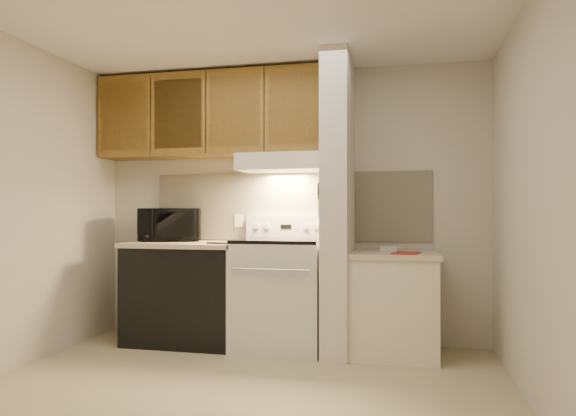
% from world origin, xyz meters
% --- Properties ---
extents(floor, '(3.60, 3.60, 0.00)m').
position_xyz_m(floor, '(0.00, 0.00, 0.00)').
color(floor, '#BFB187').
rests_on(floor, ground).
extents(ceiling, '(3.60, 3.60, 0.00)m').
position_xyz_m(ceiling, '(0.00, 0.00, 2.50)').
color(ceiling, white).
rests_on(ceiling, wall_back).
extents(wall_back, '(3.60, 2.50, 0.02)m').
position_xyz_m(wall_back, '(0.00, 1.50, 1.25)').
color(wall_back, beige).
rests_on(wall_back, floor).
extents(wall_left, '(0.02, 3.00, 2.50)m').
position_xyz_m(wall_left, '(-1.80, 0.00, 1.25)').
color(wall_left, beige).
rests_on(wall_left, floor).
extents(wall_right, '(0.02, 3.00, 2.50)m').
position_xyz_m(wall_right, '(1.80, 0.00, 1.25)').
color(wall_right, beige).
rests_on(wall_right, floor).
extents(backsplash, '(2.60, 0.02, 0.63)m').
position_xyz_m(backsplash, '(0.00, 1.49, 1.24)').
color(backsplash, beige).
rests_on(backsplash, wall_back).
extents(range_body, '(0.76, 0.65, 0.92)m').
position_xyz_m(range_body, '(0.00, 1.16, 0.46)').
color(range_body, silver).
rests_on(range_body, floor).
extents(oven_window, '(0.50, 0.01, 0.30)m').
position_xyz_m(oven_window, '(0.00, 0.84, 0.50)').
color(oven_window, black).
rests_on(oven_window, range_body).
extents(oven_handle, '(0.65, 0.02, 0.02)m').
position_xyz_m(oven_handle, '(0.00, 0.80, 0.72)').
color(oven_handle, silver).
rests_on(oven_handle, range_body).
extents(cooktop, '(0.74, 0.64, 0.03)m').
position_xyz_m(cooktop, '(0.00, 1.16, 0.94)').
color(cooktop, black).
rests_on(cooktop, range_body).
extents(range_backguard, '(0.76, 0.08, 0.20)m').
position_xyz_m(range_backguard, '(0.00, 1.44, 1.05)').
color(range_backguard, silver).
rests_on(range_backguard, range_body).
extents(range_display, '(0.10, 0.01, 0.04)m').
position_xyz_m(range_display, '(0.00, 1.40, 1.05)').
color(range_display, black).
rests_on(range_display, range_backguard).
extents(range_knob_left_outer, '(0.05, 0.02, 0.05)m').
position_xyz_m(range_knob_left_outer, '(-0.28, 1.40, 1.05)').
color(range_knob_left_outer, silver).
rests_on(range_knob_left_outer, range_backguard).
extents(range_knob_left_inner, '(0.05, 0.02, 0.05)m').
position_xyz_m(range_knob_left_inner, '(-0.18, 1.40, 1.05)').
color(range_knob_left_inner, silver).
rests_on(range_knob_left_inner, range_backguard).
extents(range_knob_right_inner, '(0.05, 0.02, 0.05)m').
position_xyz_m(range_knob_right_inner, '(0.18, 1.40, 1.05)').
color(range_knob_right_inner, silver).
rests_on(range_knob_right_inner, range_backguard).
extents(range_knob_right_outer, '(0.05, 0.02, 0.05)m').
position_xyz_m(range_knob_right_outer, '(0.28, 1.40, 1.05)').
color(range_knob_right_outer, silver).
rests_on(range_knob_right_outer, range_backguard).
extents(dishwasher_front, '(1.00, 0.63, 0.87)m').
position_xyz_m(dishwasher_front, '(-0.88, 1.17, 0.43)').
color(dishwasher_front, black).
rests_on(dishwasher_front, floor).
extents(left_countertop, '(1.04, 0.67, 0.04)m').
position_xyz_m(left_countertop, '(-0.88, 1.17, 0.89)').
color(left_countertop, beige).
rests_on(left_countertop, dishwasher_front).
extents(spoon_rest, '(0.23, 0.09, 0.02)m').
position_xyz_m(spoon_rest, '(-0.48, 0.97, 0.92)').
color(spoon_rest, black).
rests_on(spoon_rest, left_countertop).
extents(teal_jar, '(0.11, 0.11, 0.10)m').
position_xyz_m(teal_jar, '(-1.23, 1.32, 0.96)').
color(teal_jar, '#2C6B5D').
rests_on(teal_jar, left_countertop).
extents(outlet, '(0.08, 0.01, 0.12)m').
position_xyz_m(outlet, '(-0.48, 1.48, 1.10)').
color(outlet, '#F4E6CA').
rests_on(outlet, backsplash).
extents(microwave, '(0.65, 0.54, 0.31)m').
position_xyz_m(microwave, '(-1.10, 1.31, 1.06)').
color(microwave, black).
rests_on(microwave, left_countertop).
extents(partition_pillar, '(0.22, 0.70, 2.50)m').
position_xyz_m(partition_pillar, '(0.51, 1.15, 1.25)').
color(partition_pillar, silver).
rests_on(partition_pillar, floor).
extents(pillar_trim, '(0.01, 0.70, 0.04)m').
position_xyz_m(pillar_trim, '(0.39, 1.15, 1.30)').
color(pillar_trim, olive).
rests_on(pillar_trim, partition_pillar).
extents(knife_strip, '(0.02, 0.42, 0.04)m').
position_xyz_m(knife_strip, '(0.39, 1.10, 1.32)').
color(knife_strip, black).
rests_on(knife_strip, partition_pillar).
extents(knife_blade_a, '(0.01, 0.03, 0.16)m').
position_xyz_m(knife_blade_a, '(0.38, 0.94, 1.22)').
color(knife_blade_a, silver).
rests_on(knife_blade_a, knife_strip).
extents(knife_handle_a, '(0.02, 0.02, 0.10)m').
position_xyz_m(knife_handle_a, '(0.38, 0.94, 1.37)').
color(knife_handle_a, black).
rests_on(knife_handle_a, knife_strip).
extents(knife_blade_b, '(0.01, 0.04, 0.18)m').
position_xyz_m(knife_blade_b, '(0.38, 1.03, 1.21)').
color(knife_blade_b, silver).
rests_on(knife_blade_b, knife_strip).
extents(knife_handle_b, '(0.02, 0.02, 0.10)m').
position_xyz_m(knife_handle_b, '(0.38, 1.01, 1.37)').
color(knife_handle_b, black).
rests_on(knife_handle_b, knife_strip).
extents(knife_blade_c, '(0.01, 0.04, 0.20)m').
position_xyz_m(knife_blade_c, '(0.38, 1.09, 1.20)').
color(knife_blade_c, silver).
rests_on(knife_blade_c, knife_strip).
extents(knife_handle_c, '(0.02, 0.02, 0.10)m').
position_xyz_m(knife_handle_c, '(0.38, 1.10, 1.37)').
color(knife_handle_c, black).
rests_on(knife_handle_c, knife_strip).
extents(knife_blade_d, '(0.01, 0.04, 0.16)m').
position_xyz_m(knife_blade_d, '(0.38, 1.19, 1.22)').
color(knife_blade_d, silver).
rests_on(knife_blade_d, knife_strip).
extents(knife_handle_d, '(0.02, 0.02, 0.10)m').
position_xyz_m(knife_handle_d, '(0.38, 1.17, 1.37)').
color(knife_handle_d, black).
rests_on(knife_handle_d, knife_strip).
extents(knife_blade_e, '(0.01, 0.04, 0.18)m').
position_xyz_m(knife_blade_e, '(0.38, 1.26, 1.21)').
color(knife_blade_e, silver).
rests_on(knife_blade_e, knife_strip).
extents(knife_handle_e, '(0.02, 0.02, 0.10)m').
position_xyz_m(knife_handle_e, '(0.38, 1.27, 1.37)').
color(knife_handle_e, black).
rests_on(knife_handle_e, knife_strip).
extents(oven_mitt, '(0.03, 0.10, 0.24)m').
position_xyz_m(oven_mitt, '(0.38, 1.32, 1.15)').
color(oven_mitt, gray).
rests_on(oven_mitt, partition_pillar).
extents(right_cab_base, '(0.70, 0.60, 0.81)m').
position_xyz_m(right_cab_base, '(0.97, 1.15, 0.40)').
color(right_cab_base, '#F4E6CA').
rests_on(right_cab_base, floor).
extents(right_countertop, '(0.74, 0.64, 0.04)m').
position_xyz_m(right_countertop, '(0.97, 1.15, 0.83)').
color(right_countertop, beige).
rests_on(right_countertop, right_cab_base).
extents(red_folder, '(0.25, 0.30, 0.01)m').
position_xyz_m(red_folder, '(1.07, 1.03, 0.85)').
color(red_folder, maroon).
rests_on(red_folder, right_countertop).
extents(white_box, '(0.14, 0.10, 0.04)m').
position_xyz_m(white_box, '(0.92, 1.33, 0.87)').
color(white_box, white).
rests_on(white_box, right_countertop).
extents(range_hood, '(0.78, 0.44, 0.15)m').
position_xyz_m(range_hood, '(0.00, 1.28, 1.62)').
color(range_hood, '#F4E6CA').
rests_on(range_hood, upper_cabinets).
extents(hood_lip, '(0.78, 0.04, 0.06)m').
position_xyz_m(hood_lip, '(0.00, 1.07, 1.58)').
color(hood_lip, '#F4E6CA').
rests_on(hood_lip, range_hood).
extents(upper_cabinets, '(2.18, 0.33, 0.77)m').
position_xyz_m(upper_cabinets, '(-0.69, 1.32, 2.08)').
color(upper_cabinets, olive).
rests_on(upper_cabinets, wall_back).
extents(cab_door_a, '(0.46, 0.01, 0.63)m').
position_xyz_m(cab_door_a, '(-1.51, 1.17, 2.08)').
color(cab_door_a, olive).
rests_on(cab_door_a, upper_cabinets).
extents(cab_gap_a, '(0.01, 0.01, 0.73)m').
position_xyz_m(cab_gap_a, '(-1.23, 1.16, 2.08)').
color(cab_gap_a, black).
rests_on(cab_gap_a, upper_cabinets).
extents(cab_door_b, '(0.46, 0.01, 0.63)m').
position_xyz_m(cab_door_b, '(-0.96, 1.17, 2.08)').
color(cab_door_b, olive).
rests_on(cab_door_b, upper_cabinets).
extents(cab_gap_b, '(0.01, 0.01, 0.73)m').
position_xyz_m(cab_gap_b, '(-0.69, 1.16, 2.08)').
color(cab_gap_b, black).
rests_on(cab_gap_b, upper_cabinets).
extents(cab_door_c, '(0.46, 0.01, 0.63)m').
position_xyz_m(cab_door_c, '(-0.42, 1.17, 2.08)').
color(cab_door_c, olive).
rests_on(cab_door_c, upper_cabinets).
extents(cab_gap_c, '(0.01, 0.01, 0.73)m').
position_xyz_m(cab_gap_c, '(-0.14, 1.16, 2.08)').
color(cab_gap_c, black).
rests_on(cab_gap_c, upper_cabinets).
extents(cab_door_d, '(0.46, 0.01, 0.63)m').
position_xyz_m(cab_door_d, '(0.13, 1.17, 2.08)').
color(cab_door_d, olive).
rests_on(cab_door_d, upper_cabinets).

